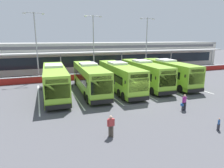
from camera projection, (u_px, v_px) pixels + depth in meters
The scene contains 20 objects.
ground_plane at pixel (139, 102), 21.99m from camera, with size 200.00×200.00×0.00m, color #4C4C51.
terminal_building at pixel (84, 56), 45.82m from camera, with size 70.00×13.00×6.00m.
red_barrier_wall at pixel (100, 75), 35.07m from camera, with size 60.00×0.40×1.10m.
coach_bus_leftmost at pixel (55, 81), 24.14m from camera, with size 3.35×12.25×3.78m.
coach_bus_left_centre at pixel (90, 79), 25.67m from camera, with size 3.35×12.25×3.78m.
coach_bus_centre at pixel (120, 77), 26.68m from camera, with size 3.35×12.25×3.78m.
coach_bus_right_centre at pixel (144, 74), 28.93m from camera, with size 3.35×12.25×3.78m.
coach_bus_rightmost at pixel (169, 73), 30.09m from camera, with size 3.35×12.25×3.78m.
bay_stripe_far_west at pixel (39, 97), 23.82m from camera, with size 0.14×13.00×0.01m, color silver.
bay_stripe_west at pixel (73, 94), 25.27m from camera, with size 0.14×13.00×0.01m, color silver.
bay_stripe_mid_west at pixel (104, 91), 26.72m from camera, with size 0.14×13.00×0.01m, color silver.
bay_stripe_centre at pixel (132, 88), 28.18m from camera, with size 0.14×13.00×0.01m, color silver.
bay_stripe_mid_east at pixel (157, 86), 29.63m from camera, with size 0.14×13.00×0.01m, color silver.
bay_stripe_east at pixel (180, 83), 31.08m from camera, with size 0.14×13.00×0.01m, color silver.
pedestrian_with_handbag at pixel (184, 102), 19.25m from camera, with size 0.65×0.36×1.62m.
pedestrian_in_dark_coat at pixel (111, 125), 14.05m from camera, with size 0.54×0.33×1.62m.
pedestrian_child at pixel (219, 124), 15.12m from camera, with size 0.31×0.23×1.00m.
lamp_post_west at pixel (36, 43), 31.86m from camera, with size 3.24×0.28×11.00m.
lamp_post_centre at pixel (94, 42), 36.01m from camera, with size 3.24×0.28×11.00m.
lamp_post_east at pixel (146, 42), 40.18m from camera, with size 3.24×0.28×11.00m.
Camera 1 is at (-10.30, -18.52, 6.92)m, focal length 31.60 mm.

